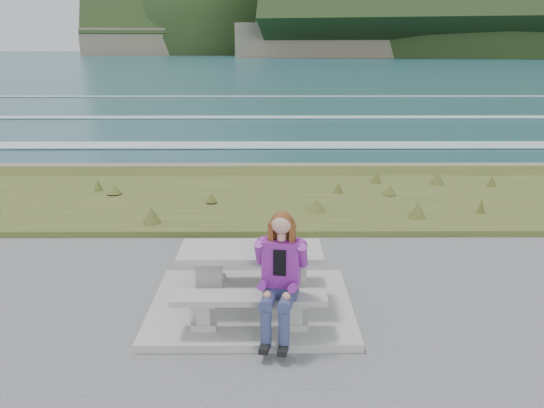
# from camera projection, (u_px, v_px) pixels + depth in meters

# --- Properties ---
(concrete_slab) EXTENTS (2.60, 2.10, 0.10)m
(concrete_slab) POSITION_uv_depth(u_px,v_px,m) (251.00, 306.00, 6.94)
(concrete_slab) COLOR gray
(concrete_slab) RESTS_ON ground
(picnic_table) EXTENTS (1.80, 0.75, 0.75)m
(picnic_table) POSITION_uv_depth(u_px,v_px,m) (251.00, 261.00, 6.76)
(picnic_table) COLOR gray
(picnic_table) RESTS_ON concrete_slab
(bench_landward) EXTENTS (1.80, 0.35, 0.45)m
(bench_landward) POSITION_uv_depth(u_px,v_px,m) (249.00, 303.00, 6.15)
(bench_landward) COLOR gray
(bench_landward) RESTS_ON concrete_slab
(bench_seaward) EXTENTS (1.80, 0.35, 0.45)m
(bench_seaward) POSITION_uv_depth(u_px,v_px,m) (253.00, 257.00, 7.50)
(bench_seaward) COLOR gray
(bench_seaward) RESTS_ON concrete_slab
(grass_verge) EXTENTS (160.00, 4.50, 0.22)m
(grass_verge) POSITION_uv_depth(u_px,v_px,m) (259.00, 203.00, 11.75)
(grass_verge) COLOR #39481B
(grass_verge) RESTS_ON ground
(shore_drop) EXTENTS (160.00, 0.80, 2.20)m
(shore_drop) POSITION_uv_depth(u_px,v_px,m) (261.00, 173.00, 14.53)
(shore_drop) COLOR #6F6253
(shore_drop) RESTS_ON ground
(ocean) EXTENTS (1600.00, 1600.00, 0.09)m
(ocean) POSITION_uv_depth(u_px,v_px,m) (265.00, 136.00, 31.51)
(ocean) COLOR #1E4C57
(ocean) RESTS_ON ground
(headland_range) EXTENTS (729.83, 363.95, 225.73)m
(headland_range) POSITION_uv_depth(u_px,v_px,m) (529.00, 38.00, 386.98)
(headland_range) COLOR #6F6253
(headland_range) RESTS_ON ground
(seated_woman) EXTENTS (0.53, 0.79, 1.46)m
(seated_woman) POSITION_uv_depth(u_px,v_px,m) (279.00, 293.00, 5.97)
(seated_woman) COLOR navy
(seated_woman) RESTS_ON concrete_slab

